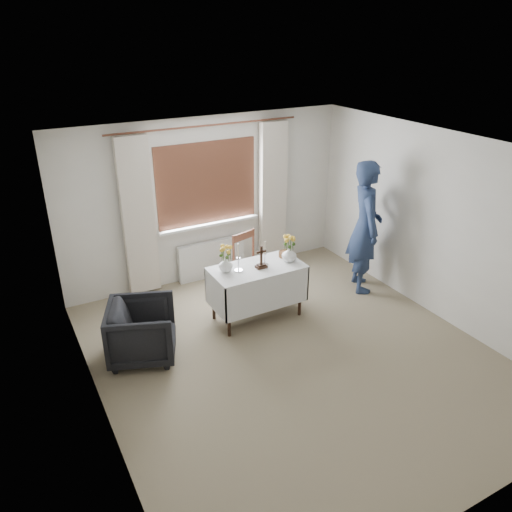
{
  "coord_description": "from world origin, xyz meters",
  "views": [
    {
      "loc": [
        -2.81,
        -4.17,
        3.68
      ],
      "look_at": [
        -0.09,
        0.79,
        1.03
      ],
      "focal_mm": 35.0,
      "sensor_mm": 36.0,
      "label": 1
    }
  ],
  "objects_px": {
    "altar_table": "(257,292)",
    "flower_vase_right": "(289,254)",
    "wooden_chair": "(253,267)",
    "armchair": "(142,331)",
    "wooden_cross": "(261,257)",
    "person": "(365,227)",
    "flower_vase_left": "(226,264)"
  },
  "relations": [
    {
      "from": "flower_vase_left",
      "to": "flower_vase_right",
      "type": "bearing_deg",
      "value": -8.77
    },
    {
      "from": "person",
      "to": "flower_vase_left",
      "type": "xyz_separation_m",
      "value": [
        -2.21,
        0.09,
        -0.13
      ]
    },
    {
      "from": "flower_vase_right",
      "to": "wooden_cross",
      "type": "bearing_deg",
      "value": 179.34
    },
    {
      "from": "flower_vase_left",
      "to": "wooden_chair",
      "type": "bearing_deg",
      "value": 34.16
    },
    {
      "from": "person",
      "to": "flower_vase_left",
      "type": "relative_size",
      "value": 10.21
    },
    {
      "from": "altar_table",
      "to": "flower_vase_left",
      "type": "distance_m",
      "value": 0.64
    },
    {
      "from": "person",
      "to": "altar_table",
      "type": "bearing_deg",
      "value": 114.96
    },
    {
      "from": "altar_table",
      "to": "flower_vase_right",
      "type": "bearing_deg",
      "value": -5.58
    },
    {
      "from": "altar_table",
      "to": "flower_vase_right",
      "type": "distance_m",
      "value": 0.68
    },
    {
      "from": "wooden_chair",
      "to": "flower_vase_left",
      "type": "xyz_separation_m",
      "value": [
        -0.63,
        -0.42,
        0.37
      ]
    },
    {
      "from": "altar_table",
      "to": "wooden_cross",
      "type": "relative_size",
      "value": 3.99
    },
    {
      "from": "person",
      "to": "flower_vase_left",
      "type": "bearing_deg",
      "value": 112.62
    },
    {
      "from": "armchair",
      "to": "flower_vase_left",
      "type": "bearing_deg",
      "value": -58.47
    },
    {
      "from": "armchair",
      "to": "flower_vase_left",
      "type": "xyz_separation_m",
      "value": [
        1.22,
        0.22,
        0.5
      ]
    },
    {
      "from": "wooden_chair",
      "to": "flower_vase_right",
      "type": "bearing_deg",
      "value": -80.71
    },
    {
      "from": "altar_table",
      "to": "flower_vase_right",
      "type": "xyz_separation_m",
      "value": [
        0.47,
        -0.05,
        0.48
      ]
    },
    {
      "from": "wooden_chair",
      "to": "altar_table",
      "type": "bearing_deg",
      "value": -127.75
    },
    {
      "from": "wooden_chair",
      "to": "armchair",
      "type": "xyz_separation_m",
      "value": [
        -1.85,
        -0.64,
        -0.14
      ]
    },
    {
      "from": "wooden_cross",
      "to": "flower_vase_right",
      "type": "distance_m",
      "value": 0.43
    },
    {
      "from": "altar_table",
      "to": "flower_vase_right",
      "type": "height_order",
      "value": "flower_vase_right"
    },
    {
      "from": "altar_table",
      "to": "wooden_chair",
      "type": "relative_size",
      "value": 1.26
    },
    {
      "from": "armchair",
      "to": "flower_vase_right",
      "type": "height_order",
      "value": "flower_vase_right"
    },
    {
      "from": "wooden_chair",
      "to": "person",
      "type": "bearing_deg",
      "value": -33.12
    },
    {
      "from": "armchair",
      "to": "flower_vase_right",
      "type": "distance_m",
      "value": 2.16
    },
    {
      "from": "wooden_cross",
      "to": "flower_vase_right",
      "type": "relative_size",
      "value": 1.5
    },
    {
      "from": "flower_vase_left",
      "to": "altar_table",
      "type": "bearing_deg",
      "value": -12.34
    },
    {
      "from": "person",
      "to": "wooden_cross",
      "type": "height_order",
      "value": "person"
    },
    {
      "from": "altar_table",
      "to": "wooden_chair",
      "type": "height_order",
      "value": "wooden_chair"
    },
    {
      "from": "wooden_chair",
      "to": "armchair",
      "type": "bearing_deg",
      "value": -175.97
    },
    {
      "from": "wooden_cross",
      "to": "altar_table",
      "type": "bearing_deg",
      "value": 134.94
    },
    {
      "from": "altar_table",
      "to": "flower_vase_left",
      "type": "height_order",
      "value": "flower_vase_left"
    },
    {
      "from": "wooden_chair",
      "to": "flower_vase_left",
      "type": "height_order",
      "value": "wooden_chair"
    }
  ]
}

